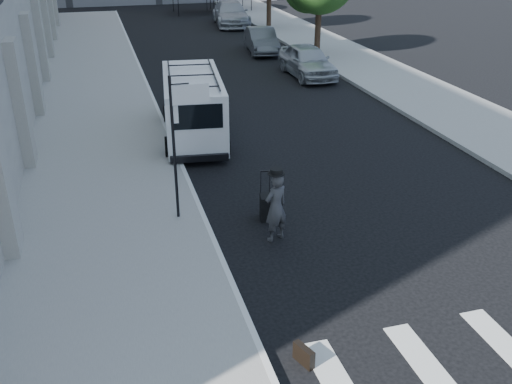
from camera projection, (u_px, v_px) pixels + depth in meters
ground at (326, 275)px, 11.96m from camera, size 120.00×120.00×0.00m
sidewalk_left at (96, 90)px, 24.77m from camera, size 4.50×48.00×0.15m
sidewalk_right at (340, 54)px, 31.51m from camera, size 4.00×56.00×0.15m
sign_pole at (182, 118)px, 13.01m from camera, size 1.03×0.07×3.50m
businessman at (276, 207)px, 12.96m from camera, size 0.72×0.61×1.67m
briefcase at (304, 355)px, 9.52m from camera, size 0.27×0.45×0.34m
suitcase at (266, 207)px, 14.09m from camera, size 0.35×0.49×1.23m
cargo_van at (193, 105)px, 19.18m from camera, size 2.48×5.80×2.14m
parked_car_a at (307, 61)px, 26.93m from camera, size 1.78×4.39×1.49m
parked_car_b at (262, 40)px, 31.90m from camera, size 1.92×4.25×1.35m
parked_car_c at (231, 14)px, 40.22m from camera, size 2.85×5.78×1.62m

